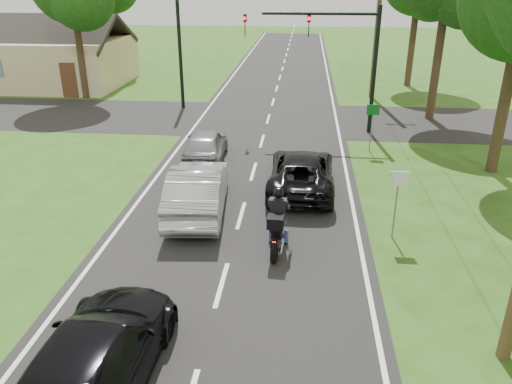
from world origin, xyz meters
TOP-DOWN VIEW (x-y plane):
  - ground at (0.00, 0.00)m, footprint 140.00×140.00m
  - road at (0.00, 10.00)m, footprint 8.00×100.00m
  - cross_road at (0.00, 16.00)m, footprint 60.00×7.00m
  - motorcycle_rider at (1.30, 1.93)m, footprint 0.63×2.21m
  - dark_suv at (1.92, 6.40)m, footprint 2.35×4.97m
  - silver_sedan at (-1.43, 4.16)m, footprint 2.14×5.02m
  - silver_suv at (-2.14, 9.12)m, footprint 1.83×4.11m
  - dark_car_behind at (-1.75, -3.70)m, footprint 2.20×5.14m
  - traffic_signal at (3.34, 14.00)m, footprint 6.38×0.44m
  - signal_pole_far at (-5.20, 18.00)m, footprint 0.20×0.20m
  - utility_pole_far at (6.20, 22.00)m, footprint 1.60×0.28m
  - sign_white at (4.70, 2.98)m, footprint 0.55×0.07m
  - sign_green at (4.90, 10.98)m, footprint 0.55×0.07m
  - house at (-16.00, 24.00)m, footprint 10.20×8.00m

SIDE VIEW (x-z plane):
  - ground at x=0.00m, z-range 0.00..0.00m
  - cross_road at x=0.00m, z-range 0.00..0.01m
  - road at x=0.00m, z-range 0.00..0.01m
  - dark_suv at x=1.92m, z-range 0.01..1.38m
  - silver_suv at x=-2.14m, z-range 0.01..1.39m
  - motorcycle_rider at x=1.30m, z-range -0.20..1.70m
  - dark_car_behind at x=-1.75m, z-range 0.01..1.49m
  - silver_sedan at x=-1.43m, z-range 0.01..1.62m
  - sign_white at x=4.70m, z-range 0.54..2.66m
  - sign_green at x=4.90m, z-range 0.54..2.66m
  - house at x=-16.00m, z-range -0.65..4.19m
  - signal_pole_far at x=-5.20m, z-range 0.00..6.00m
  - traffic_signal at x=3.34m, z-range 1.14..7.14m
  - utility_pole_far at x=6.20m, z-range 0.08..10.08m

